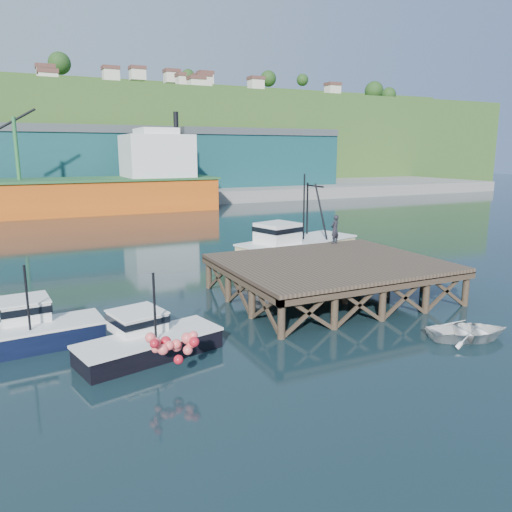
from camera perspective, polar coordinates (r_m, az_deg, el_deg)
ground at (r=26.92m, az=-1.51°, el=-6.06°), size 300.00×300.00×0.00m
wharf at (r=28.84m, az=8.66°, el=-0.97°), size 12.00×10.00×2.62m
far_quay at (r=94.26m, az=-19.25°, el=6.84°), size 160.00×40.00×2.00m
warehouse_mid at (r=89.02m, az=-19.12°, el=10.14°), size 28.00×16.00×9.00m
warehouse_right at (r=97.20m, az=-0.98°, el=10.88°), size 30.00×16.00×9.00m
cargo_ship at (r=71.60m, az=-24.10°, el=6.91°), size 55.50×10.00×13.75m
hillside at (r=123.86m, az=-21.22°, el=12.41°), size 220.00×50.00×22.00m
boat_navy at (r=23.91m, az=-24.57°, el=-7.61°), size 6.21×3.51×3.78m
boat_black at (r=21.41m, az=-12.39°, el=-9.27°), size 6.27×5.20×3.66m
trawler at (r=38.03m, az=4.55°, el=1.38°), size 10.49×6.17×6.63m
dinghy at (r=24.56m, az=23.12°, el=-7.91°), size 4.32×3.65×0.76m
dockworker at (r=34.18m, az=9.01°, el=3.02°), size 0.84×0.70×1.96m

